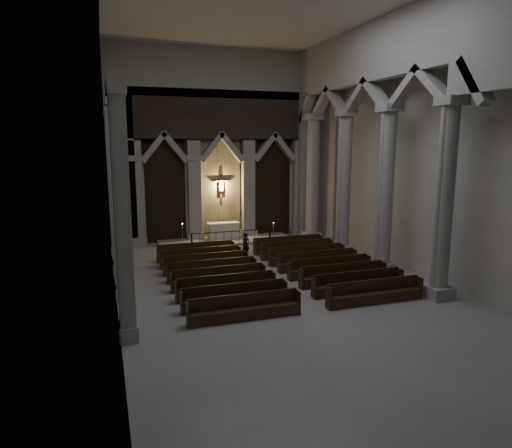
{
  "coord_description": "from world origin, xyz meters",
  "views": [
    {
      "loc": [
        -7.25,
        -17.08,
        6.31
      ],
      "look_at": [
        -0.52,
        3.0,
        2.49
      ],
      "focal_mm": 32.0,
      "sensor_mm": 36.0,
      "label": 1
    }
  ],
  "objects_px": {
    "altar": "(223,230)",
    "altar_rail": "(232,236)",
    "candle_stand_left": "(183,241)",
    "candle_stand_right": "(273,237)",
    "pews": "(271,272)",
    "worshipper": "(246,245)"
  },
  "relations": [
    {
      "from": "candle_stand_right",
      "to": "pews",
      "type": "relative_size",
      "value": 0.14
    },
    {
      "from": "candle_stand_left",
      "to": "candle_stand_right",
      "type": "relative_size",
      "value": 1.15
    },
    {
      "from": "pews",
      "to": "worshipper",
      "type": "distance_m",
      "value": 4.27
    },
    {
      "from": "altar_rail",
      "to": "pews",
      "type": "bearing_deg",
      "value": -90.0
    },
    {
      "from": "altar",
      "to": "pews",
      "type": "bearing_deg",
      "value": -89.6
    },
    {
      "from": "altar",
      "to": "altar_rail",
      "type": "xyz_separation_m",
      "value": [
        0.06,
        -1.82,
        -0.01
      ]
    },
    {
      "from": "altar_rail",
      "to": "worshipper",
      "type": "distance_m",
      "value": 2.69
    },
    {
      "from": "altar",
      "to": "candle_stand_left",
      "type": "bearing_deg",
      "value": -156.49
    },
    {
      "from": "altar_rail",
      "to": "candle_stand_left",
      "type": "xyz_separation_m",
      "value": [
        -2.91,
        0.59,
        -0.25
      ]
    },
    {
      "from": "altar_rail",
      "to": "pews",
      "type": "distance_m",
      "value": 6.94
    },
    {
      "from": "altar_rail",
      "to": "candle_stand_right",
      "type": "height_order",
      "value": "candle_stand_right"
    },
    {
      "from": "altar",
      "to": "pews",
      "type": "xyz_separation_m",
      "value": [
        0.06,
        -8.76,
        -0.37
      ]
    },
    {
      "from": "altar",
      "to": "altar_rail",
      "type": "height_order",
      "value": "altar"
    },
    {
      "from": "altar_rail",
      "to": "candle_stand_right",
      "type": "distance_m",
      "value": 2.83
    },
    {
      "from": "altar_rail",
      "to": "pews",
      "type": "xyz_separation_m",
      "value": [
        -0.0,
        -6.94,
        -0.35
      ]
    },
    {
      "from": "candle_stand_left",
      "to": "worshipper",
      "type": "relative_size",
      "value": 1.11
    },
    {
      "from": "candle_stand_right",
      "to": "worshipper",
      "type": "relative_size",
      "value": 0.97
    },
    {
      "from": "candle_stand_right",
      "to": "worshipper",
      "type": "height_order",
      "value": "worshipper"
    },
    {
      "from": "altar",
      "to": "pews",
      "type": "relative_size",
      "value": 0.21
    },
    {
      "from": "candle_stand_right",
      "to": "worshipper",
      "type": "xyz_separation_m",
      "value": [
        -2.74,
        -2.94,
        0.32
      ]
    },
    {
      "from": "candle_stand_right",
      "to": "pews",
      "type": "distance_m",
      "value": 7.71
    },
    {
      "from": "candle_stand_left",
      "to": "pews",
      "type": "bearing_deg",
      "value": -68.88
    }
  ]
}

